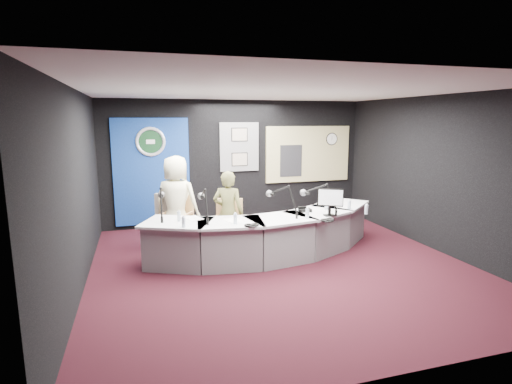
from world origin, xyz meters
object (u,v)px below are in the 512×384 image
object	(u,v)px
broadcast_desk	(268,235)
armchair_left	(177,219)
person_woman	(228,213)
armchair_right	(228,228)
person_man	(176,202)

from	to	relation	value
broadcast_desk	armchair_left	size ratio (longest dim) A/B	4.26
broadcast_desk	person_woman	distance (m)	0.80
armchair_right	person_man	size ratio (longest dim) A/B	0.55
person_man	person_woman	size ratio (longest dim) A/B	1.15
armchair_right	person_woman	bearing A→B (deg)	0.00
armchair_left	person_woman	size ratio (longest dim) A/B	0.71
person_man	person_woman	world-z (taller)	person_man
broadcast_desk	armchair_right	world-z (taller)	armchair_right
broadcast_desk	person_man	size ratio (longest dim) A/B	2.62
person_man	armchair_right	bearing A→B (deg)	167.49
armchair_left	armchair_right	bearing A→B (deg)	-8.54
broadcast_desk	armchair_right	bearing A→B (deg)	155.31
broadcast_desk	person_man	xyz separation A→B (m)	(-1.48, 0.99, 0.48)
armchair_left	person_woman	distance (m)	1.10
armchair_right	armchair_left	bearing A→B (deg)	158.61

